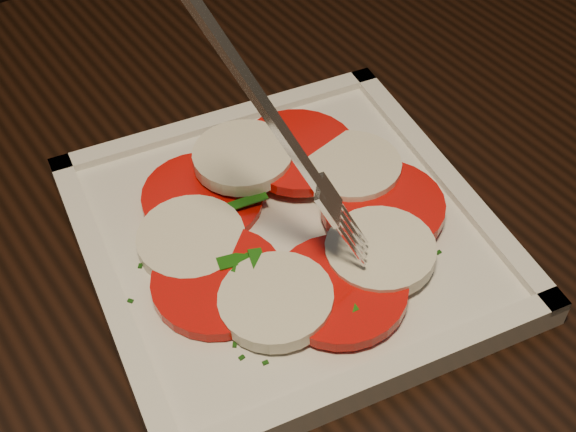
% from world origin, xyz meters
% --- Properties ---
extents(ground, '(6.00, 6.00, 0.00)m').
position_xyz_m(ground, '(0.00, 0.00, 0.00)').
color(ground, black).
rests_on(ground, ground).
extents(table, '(1.26, 0.89, 0.75)m').
position_xyz_m(table, '(-0.26, -0.15, 0.65)').
color(table, black).
rests_on(table, ground).
extents(plate, '(0.32, 0.32, 0.01)m').
position_xyz_m(plate, '(-0.24, -0.15, 0.76)').
color(plate, silver).
rests_on(plate, table).
extents(caprese_salad, '(0.22, 0.20, 0.02)m').
position_xyz_m(caprese_salad, '(-0.24, -0.15, 0.77)').
color(caprese_salad, '#CC0604').
rests_on(caprese_salad, plate).
extents(fork, '(0.10, 0.10, 0.18)m').
position_xyz_m(fork, '(-0.27, -0.17, 0.88)').
color(fork, white).
rests_on(fork, caprese_salad).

